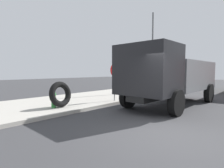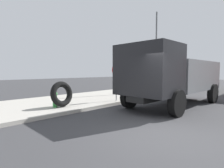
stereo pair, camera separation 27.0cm
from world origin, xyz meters
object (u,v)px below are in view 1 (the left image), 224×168
loose_tire (60,94)px  stop_sign (115,75)px  fire_hydrant (54,99)px  dump_truck_gray (171,76)px  street_light_pole (152,53)px

loose_tire → stop_sign: bearing=-12.0°
loose_tire → stop_sign: size_ratio=0.56×
loose_tire → fire_hydrant: bearing=159.0°
stop_sign → loose_tire: bearing=168.0°
fire_hydrant → stop_sign: size_ratio=0.35×
stop_sign → dump_truck_gray: (1.59, -2.63, -0.02)m
loose_tire → street_light_pole: street_light_pole is taller
loose_tire → street_light_pole: size_ratio=0.19×
loose_tire → dump_truck_gray: bearing=-35.0°
street_light_pole → fire_hydrant: bearing=179.6°
loose_tire → dump_truck_gray: (4.71, -3.29, 0.84)m
loose_tire → stop_sign: 3.31m
street_light_pole → dump_truck_gray: bearing=-139.6°
loose_tire → stop_sign: (3.12, -0.66, 0.87)m
loose_tire → street_light_pole: 9.01m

